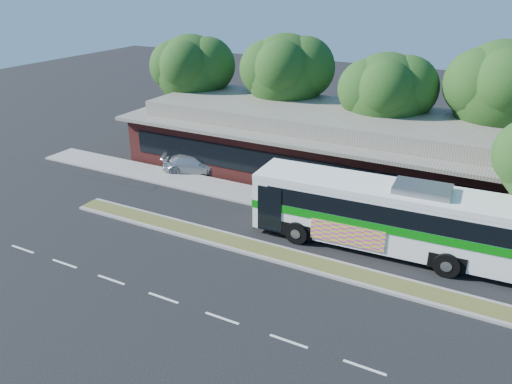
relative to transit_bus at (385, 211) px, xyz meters
The scene contains 11 objects.
ground 6.08m from the transit_bus, 138.28° to the right, with size 120.00×120.00×0.00m, color black.
median_strip 5.70m from the transit_bus, 143.09° to the right, with size 26.00×1.10×0.15m, color #555C27.
sidewalk 5.39m from the transit_bus, 148.63° to the left, with size 44.00×2.60×0.12m, color gray.
parking_lot 23.20m from the transit_bus, 164.44° to the left, with size 14.00×12.00×0.01m, color black.
plaza_building 10.13m from the transit_bus, 114.89° to the left, with size 33.20×11.20×4.45m.
tree_bg_a 22.31m from the transit_bus, 148.96° to the left, with size 6.47×5.80×8.63m.
tree_bg_b 16.91m from the transit_bus, 131.26° to the left, with size 6.69×6.00×9.00m.
tree_bg_c 12.20m from the transit_bus, 104.16° to the left, with size 6.24×5.60×8.26m.
tree_bg_d 13.74m from the transit_bus, 71.28° to the left, with size 6.91×6.20×9.37m.
transit_bus is the anchor object (origin of this frame).
sedan 15.39m from the transit_bus, 163.22° to the left, with size 1.80×4.42×1.28m, color silver.
Camera 1 is at (9.03, -19.09, 12.97)m, focal length 35.00 mm.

